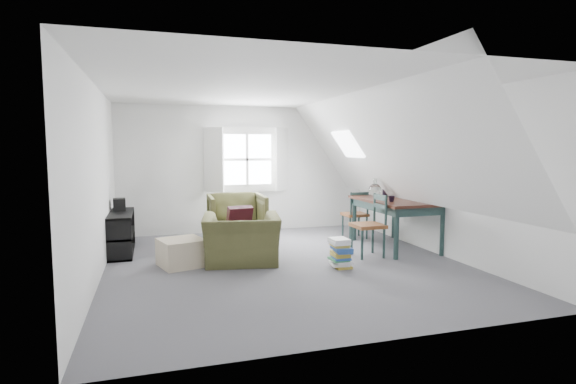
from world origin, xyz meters
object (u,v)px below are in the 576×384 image
object	(u,v)px
dining_table	(395,206)
ottoman	(182,252)
media_shelf	(119,235)
dining_chair_far	(356,214)
armchair_near	(242,263)
magazine_stack	(340,253)
dining_chair_near	(370,224)
armchair_far	(237,244)

from	to	relation	value
dining_table	ottoman	bearing A→B (deg)	-179.36
dining_table	media_shelf	size ratio (longest dim) A/B	1.29
dining_chair_far	media_shelf	world-z (taller)	dining_chair_far
armchair_near	media_shelf	size ratio (longest dim) A/B	0.85
media_shelf	magazine_stack	xyz separation A→B (m)	(3.05, -1.80, -0.09)
dining_chair_far	dining_chair_near	size ratio (longest dim) A/B	0.91
armchair_far	ottoman	distance (m)	1.58
armchair_near	media_shelf	bearing A→B (deg)	-23.48
armchair_near	magazine_stack	world-z (taller)	magazine_stack
ottoman	magazine_stack	distance (m)	2.27
ottoman	media_shelf	xyz separation A→B (m)	(-0.90, 1.06, 0.10)
dining_chair_far	armchair_far	bearing A→B (deg)	6.11
media_shelf	magazine_stack	size ratio (longest dim) A/B	3.11
armchair_far	dining_chair_near	size ratio (longest dim) A/B	1.01
dining_chair_near	magazine_stack	world-z (taller)	dining_chair_near
dining_chair_far	dining_chair_near	distance (m)	1.40
armchair_far	ottoman	bearing A→B (deg)	-128.40
armchair_near	dining_chair_near	size ratio (longest dim) A/B	1.13
armchair_near	dining_table	xyz separation A→B (m)	(2.69, 0.27, 0.71)
media_shelf	armchair_near	bearing A→B (deg)	-37.09
dining_table	dining_chair_near	world-z (taller)	dining_chair_near
armchair_far	dining_table	world-z (taller)	dining_table
armchair_near	dining_table	distance (m)	2.79
armchair_far	dining_chair_far	distance (m)	2.27
dining_chair_near	media_shelf	xyz separation A→B (m)	(-3.75, 1.33, -0.21)
armchair_near	media_shelf	distance (m)	2.12
dining_chair_far	armchair_near	bearing A→B (deg)	35.33
magazine_stack	ottoman	bearing A→B (deg)	161.00
magazine_stack	dining_table	bearing A→B (deg)	33.18
ottoman	armchair_far	bearing A→B (deg)	49.45
armchair_far	armchair_near	bearing A→B (deg)	-95.25
armchair_near	media_shelf	xyz separation A→B (m)	(-1.75, 1.16, 0.30)
dining_table	magazine_stack	distance (m)	1.74
dining_chair_far	magazine_stack	xyz separation A→B (m)	(-1.09, -1.81, -0.25)
armchair_far	dining_chair_far	world-z (taller)	dining_chair_far
armchair_near	dining_chair_near	bearing A→B (deg)	-174.74
armchair_far	ottoman	xyz separation A→B (m)	(-1.02, -1.19, 0.19)
armchair_far	ottoman	world-z (taller)	armchair_far
dining_table	media_shelf	world-z (taller)	dining_table
armchair_far	magazine_stack	bearing A→B (deg)	-57.60
dining_chair_far	magazine_stack	distance (m)	2.13
dining_chair_near	magazine_stack	xyz separation A→B (m)	(-0.70, -0.47, -0.30)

